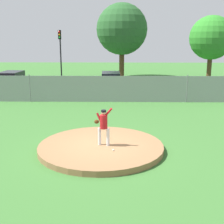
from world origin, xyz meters
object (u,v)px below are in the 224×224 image
at_px(pitcher_youth, 103,124).
at_px(baseball, 113,150).
at_px(traffic_cone_orange, 175,91).
at_px(parked_car_burgundy, 12,82).
at_px(traffic_light_near, 60,48).
at_px(parked_car_navy, 111,83).

bearing_deg(pitcher_youth, baseball, -57.41).
distance_m(baseball, traffic_cone_orange, 15.11).
bearing_deg(pitcher_youth, parked_car_burgundy, 121.43).
bearing_deg(traffic_light_near, parked_car_burgundy, -128.87).
xyz_separation_m(parked_car_burgundy, parked_car_navy, (8.89, -0.10, -0.01)).
bearing_deg(baseball, traffic_light_near, 106.02).
bearing_deg(baseball, pitcher_youth, 122.59).
height_order(pitcher_youth, traffic_light_near, traffic_light_near).
distance_m(baseball, parked_car_burgundy, 17.84).
xyz_separation_m(baseball, traffic_cone_orange, (5.12, 14.22, -0.02)).
bearing_deg(parked_car_navy, traffic_cone_orange, -9.12).
relative_size(parked_car_burgundy, traffic_light_near, 0.84).
bearing_deg(pitcher_youth, traffic_light_near, 105.36).
distance_m(pitcher_youth, parked_car_navy, 14.44).
relative_size(baseball, parked_car_burgundy, 0.02).
height_order(parked_car_navy, traffic_light_near, traffic_light_near).
height_order(baseball, traffic_cone_orange, traffic_cone_orange).
bearing_deg(traffic_light_near, pitcher_youth, -74.64).
distance_m(parked_car_navy, traffic_light_near, 7.55).
relative_size(pitcher_youth, parked_car_burgundy, 0.36).
bearing_deg(pitcher_youth, traffic_cone_orange, 67.72).
xyz_separation_m(baseball, parked_car_burgundy, (-9.31, 15.21, 0.56)).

